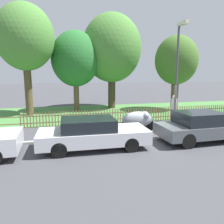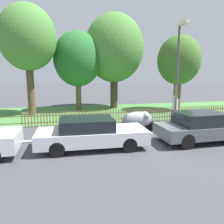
{
  "view_description": "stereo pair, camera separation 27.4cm",
  "coord_description": "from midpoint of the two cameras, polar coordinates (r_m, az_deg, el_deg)",
  "views": [
    {
      "loc": [
        -4.66,
        -9.78,
        3.1
      ],
      "look_at": [
        -2.01,
        1.11,
        1.1
      ],
      "focal_mm": 35.0,
      "sensor_mm": 36.0,
      "label": 1
    },
    {
      "loc": [
        -4.39,
        -9.84,
        3.1
      ],
      "look_at": [
        -2.01,
        1.11,
        1.1
      ],
      "focal_mm": 35.0,
      "sensor_mm": 36.0,
      "label": 2
    }
  ],
  "objects": [
    {
      "name": "pedestrian_near_fence",
      "position": [
        14.38,
        15.24,
        1.27
      ],
      "size": [
        0.46,
        0.46,
        1.72
      ],
      "rotation": [
        0.0,
        0.0,
        0.44
      ],
      "color": "#7F6B51",
      "rests_on": "ground"
    },
    {
      "name": "ground_plane",
      "position": [
        11.24,
        10.7,
        -6.08
      ],
      "size": [
        120.0,
        120.0,
        0.0
      ],
      "primitive_type": "plane",
      "color": "#424247"
    },
    {
      "name": "park_fence",
      "position": [
        14.01,
        5.41,
        -0.81
      ],
      "size": [
        42.23,
        0.05,
        0.91
      ],
      "color": "olive",
      "rests_on": "ground"
    },
    {
      "name": "parked_car_red_compact",
      "position": [
        10.83,
        21.71,
        -3.43
      ],
      "size": [
        4.19,
        1.89,
        1.36
      ],
      "rotation": [
        0.0,
        0.0,
        0.02
      ],
      "color": "#51565B",
      "rests_on": "ground"
    },
    {
      "name": "covered_motorcycle",
      "position": [
        11.67,
        6.23,
        -1.93
      ],
      "size": [
        1.92,
        0.79,
        1.1
      ],
      "rotation": [
        0.0,
        0.0,
        -0.02
      ],
      "color": "black",
      "rests_on": "ground"
    },
    {
      "name": "tree_far_left",
      "position": [
        19.05,
        16.03,
        12.72
      ],
      "size": [
        3.46,
        3.46,
        6.14
      ],
      "color": "brown",
      "rests_on": "ground"
    },
    {
      "name": "parked_car_navy_estate",
      "position": [
        9.13,
        -6.05,
        -5.48
      ],
      "size": [
        4.56,
        1.89,
        1.28
      ],
      "rotation": [
        0.0,
        0.0,
        -0.03
      ],
      "color": "silver",
      "rests_on": "ground"
    },
    {
      "name": "tree_behind_motorcycle",
      "position": [
        18.5,
        -9.98,
        13.45
      ],
      "size": [
        3.9,
        3.9,
        6.48
      ],
      "color": "brown",
      "rests_on": "ground"
    },
    {
      "name": "grass_strip",
      "position": [
        17.77,
        1.27,
        0.1
      ],
      "size": [
        42.23,
        7.87,
        0.01
      ],
      "primitive_type": "cube",
      "color": "#477F3D",
      "rests_on": "ground"
    },
    {
      "name": "kerb_stone",
      "position": [
        11.31,
        10.5,
        -5.65
      ],
      "size": [
        42.23,
        0.2,
        0.12
      ],
      "primitive_type": "cube",
      "color": "#B2ADA3",
      "rests_on": "ground"
    },
    {
      "name": "street_lamp",
      "position": [
        11.69,
        16.24,
        11.7
      ],
      "size": [
        0.2,
        0.78,
        5.54
      ],
      "color": "#47474C",
      "rests_on": "ground"
    },
    {
      "name": "tree_mid_park",
      "position": [
        19.57,
        -0.49,
        16.24
      ],
      "size": [
        5.07,
        5.07,
        8.13
      ],
      "color": "#473828",
      "rests_on": "ground"
    },
    {
      "name": "tree_nearest_kerb",
      "position": [
        17.37,
        -22.22,
        17.48
      ],
      "size": [
        4.06,
        4.06,
        7.93
      ],
      "color": "brown",
      "rests_on": "ground"
    }
  ]
}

